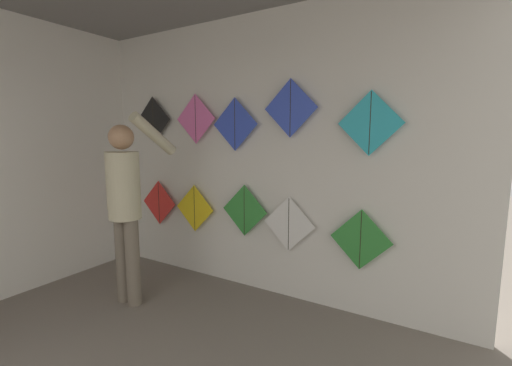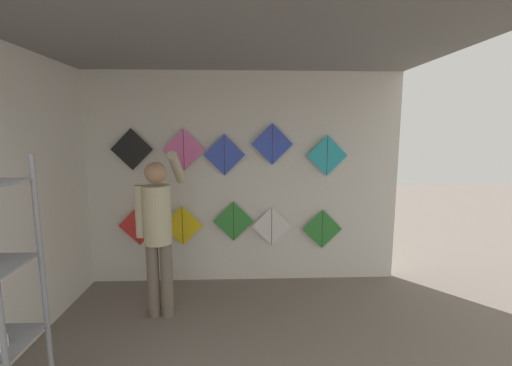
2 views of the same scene
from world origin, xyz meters
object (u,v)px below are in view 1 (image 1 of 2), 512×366
Objects in this scene: kite_4 at (361,240)px; shopkeeper at (126,198)px; kite_6 at (196,119)px; kite_0 at (159,203)px; kite_9 at (370,123)px; kite_8 at (290,108)px; kite_3 at (289,224)px; kite_1 at (195,208)px; kite_2 at (244,210)px; kite_5 at (153,120)px; kite_7 at (235,124)px.

shopkeeper is at bearing -157.05° from kite_4.
kite_0 is at bearing 180.00° from kite_6.
kite_4 is 1.00m from kite_9.
kite_4 is 1.00× the size of kite_8.
kite_3 is 1.00× the size of kite_9.
kite_8 reaches higher than kite_0.
kite_6 is (-1.83, 0.00, 1.07)m from kite_4.
kite_2 reaches higher than kite_1.
kite_5 is 1.18m from kite_7.
kite_8 is (0.00, 0.00, 1.10)m from kite_3.
shopkeeper reaches higher than kite_3.
shopkeeper is 3.40× the size of kite_4.
kite_2 is 1.51m from kite_9.
kite_0 is 1.00× the size of kite_8.
kite_2 reaches higher than kite_0.
kite_9 reaches higher than shopkeeper.
kite_9 reaches higher than kite_0.
kite_2 is (0.79, 0.84, -0.19)m from shopkeeper.
kite_2 reaches higher than kite_3.
kite_8 is (0.51, 0.00, 1.02)m from kite_2.
kite_7 is (0.57, 0.00, 0.94)m from kite_1.
kite_2 is 1.61m from kite_5.
shopkeeper is at bearing -97.34° from kite_1.
kite_7 reaches higher than shopkeeper.
shopkeeper is 3.40× the size of kite_5.
kite_3 is at bearing 180.00° from kite_4.
kite_2 is (0.68, 0.00, 0.05)m from kite_1.
kite_4 is at bearing 0.00° from kite_1.
kite_4 is 1.34m from kite_8.
kite_2 is 1.00× the size of kite_4.
kite_2 is 1.14m from kite_8.
kite_6 is at bearing 0.00° from kite_1.
kite_7 is at bearing 0.00° from kite_5.
kite_6 is 1.00× the size of kite_8.
kite_1 is at bearing 0.00° from kite_0.
kite_7 reaches higher than kite_2.
kite_6 is at bearing 180.00° from kite_2.
kite_3 is 1.00× the size of kite_7.
kite_1 is 0.68m from kite_2.
kite_1 is at bearing 180.00° from kite_4.
kite_8 reaches higher than kite_5.
kite_5 is at bearing 180.00° from kite_3.
kite_4 is 2.12m from kite_6.
kite_1 is 1.00× the size of kite_9.
shopkeeper is 3.40× the size of kite_9.
kite_5 is at bearing 180.00° from kite_6.
kite_1 is 1.00× the size of kite_8.
kite_2 reaches higher than kite_4.
kite_3 is 1.00× the size of kite_8.
kite_5 is (-0.04, 0.00, 1.01)m from kite_0.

